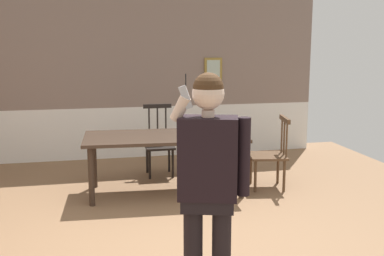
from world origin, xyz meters
TOP-DOWN VIEW (x-y plane):
  - ground_plane at (0.00, 0.00)m, footprint 8.10×8.10m
  - room_back_partition at (0.00, 3.69)m, footprint 6.62×0.17m
  - dining_table at (0.35, 1.62)m, footprint 2.09×1.07m
  - chair_near_window at (1.75, 1.53)m, footprint 0.55×0.55m
  - chair_by_doorway at (0.40, 2.48)m, footprint 0.42×0.42m
  - person_figure at (0.22, -1.09)m, footprint 0.56×0.34m

SIDE VIEW (x-z plane):
  - ground_plane at x=0.00m, z-range 0.00..0.00m
  - chair_near_window at x=1.75m, z-range -0.02..0.94m
  - chair_by_doorway at x=0.40m, z-range -0.04..0.99m
  - dining_table at x=0.35m, z-range 0.30..1.06m
  - person_figure at x=0.22m, z-range 0.14..1.86m
  - room_back_partition at x=0.00m, z-range -0.05..2.80m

